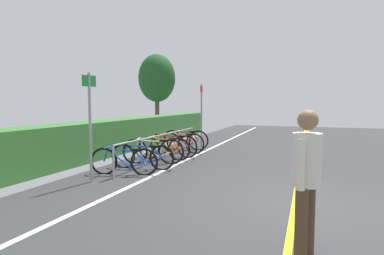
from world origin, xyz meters
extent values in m
cube|color=#353538|center=(0.00, 0.00, -0.03)|extent=(37.08, 10.41, 0.05)
cube|color=gold|center=(0.00, -0.08, 0.00)|extent=(33.38, 0.10, 0.00)
cube|color=gold|center=(0.00, 0.08, 0.00)|extent=(33.38, 0.10, 0.00)
cube|color=white|center=(0.00, 3.37, 0.00)|extent=(33.38, 0.12, 0.00)
cylinder|color=#9EA0A5|center=(0.49, 4.09, 0.38)|extent=(0.05, 0.05, 0.77)
cylinder|color=#9EA0A5|center=(1.81, 4.09, 0.38)|extent=(0.05, 0.05, 0.77)
cylinder|color=#9EA0A5|center=(3.12, 4.09, 0.38)|extent=(0.05, 0.05, 0.77)
cylinder|color=#9EA0A5|center=(4.44, 4.09, 0.38)|extent=(0.05, 0.05, 0.77)
cylinder|color=#9EA0A5|center=(5.76, 4.09, 0.38)|extent=(0.05, 0.05, 0.77)
cylinder|color=#9EA0A5|center=(3.12, 4.09, 0.77)|extent=(5.27, 0.04, 0.04)
torus|color=black|center=(0.81, 4.58, 0.32)|extent=(0.22, 0.68, 0.69)
torus|color=black|center=(1.06, 3.60, 0.32)|extent=(0.22, 0.68, 0.69)
cylinder|color=#1947B7|center=(0.91, 4.22, 0.39)|extent=(0.18, 0.57, 0.47)
cylinder|color=#1947B7|center=(0.92, 4.15, 0.60)|extent=(0.20, 0.68, 0.07)
cylinder|color=#1947B7|center=(0.99, 3.88, 0.38)|extent=(0.08, 0.17, 0.42)
cylinder|color=#1947B7|center=(1.02, 3.78, 0.24)|extent=(0.13, 0.36, 0.18)
cylinder|color=#1947B7|center=(1.04, 3.71, 0.45)|extent=(0.10, 0.25, 0.29)
cylinder|color=#1947B7|center=(0.83, 4.53, 0.46)|extent=(0.07, 0.14, 0.31)
cube|color=black|center=(1.01, 3.82, 0.61)|extent=(0.13, 0.21, 0.05)
cylinder|color=#1947B7|center=(0.84, 4.48, 0.66)|extent=(0.45, 0.14, 0.03)
torus|color=black|center=(1.64, 4.56, 0.31)|extent=(0.12, 0.69, 0.69)
torus|color=black|center=(1.75, 3.46, 0.31)|extent=(0.12, 0.69, 0.69)
cylinder|color=#1947B7|center=(1.68, 4.15, 0.39)|extent=(0.10, 0.63, 0.47)
cylinder|color=#1947B7|center=(1.69, 4.08, 0.60)|extent=(0.11, 0.75, 0.07)
cylinder|color=#1947B7|center=(1.72, 3.78, 0.38)|extent=(0.05, 0.18, 0.42)
cylinder|color=#1947B7|center=(1.73, 3.66, 0.24)|extent=(0.07, 0.40, 0.18)
cylinder|color=#1947B7|center=(1.73, 3.58, 0.45)|extent=(0.06, 0.27, 0.29)
cylinder|color=#1947B7|center=(1.65, 4.50, 0.46)|extent=(0.05, 0.15, 0.31)
cube|color=black|center=(1.72, 3.70, 0.61)|extent=(0.10, 0.21, 0.05)
cylinder|color=#1947B7|center=(1.65, 4.45, 0.66)|extent=(0.46, 0.07, 0.03)
torus|color=black|center=(2.30, 4.58, 0.34)|extent=(0.27, 0.73, 0.74)
torus|color=black|center=(2.60, 3.57, 0.34)|extent=(0.27, 0.73, 0.74)
cylinder|color=white|center=(2.41, 4.20, 0.43)|extent=(0.21, 0.59, 0.51)
cylinder|color=white|center=(2.43, 4.13, 0.65)|extent=(0.24, 0.70, 0.07)
cylinder|color=white|center=(2.51, 3.86, 0.41)|extent=(0.08, 0.17, 0.46)
cylinder|color=white|center=(2.55, 3.75, 0.27)|extent=(0.14, 0.38, 0.19)
cylinder|color=white|center=(2.56, 3.68, 0.49)|extent=(0.11, 0.26, 0.31)
cylinder|color=white|center=(2.31, 4.53, 0.51)|extent=(0.07, 0.14, 0.34)
cube|color=black|center=(2.53, 3.79, 0.66)|extent=(0.13, 0.21, 0.05)
cylinder|color=white|center=(2.33, 4.48, 0.72)|extent=(0.45, 0.16, 0.03)
torus|color=black|center=(3.14, 4.57, 0.33)|extent=(0.09, 0.72, 0.72)
torus|color=black|center=(3.19, 3.57, 0.33)|extent=(0.09, 0.72, 0.72)
cylinder|color=orange|center=(3.16, 4.20, 0.41)|extent=(0.06, 0.58, 0.49)
cylinder|color=orange|center=(3.16, 4.13, 0.63)|extent=(0.07, 0.69, 0.07)
cylinder|color=orange|center=(3.18, 3.86, 0.40)|extent=(0.04, 0.17, 0.44)
cylinder|color=orange|center=(3.18, 3.75, 0.26)|extent=(0.05, 0.37, 0.18)
cylinder|color=orange|center=(3.18, 3.68, 0.47)|extent=(0.05, 0.25, 0.30)
cylinder|color=orange|center=(3.14, 4.52, 0.49)|extent=(0.04, 0.14, 0.33)
cube|color=black|center=(3.18, 3.79, 0.64)|extent=(0.09, 0.20, 0.05)
cylinder|color=orange|center=(3.15, 4.47, 0.70)|extent=(0.46, 0.05, 0.03)
torus|color=black|center=(3.89, 4.59, 0.34)|extent=(0.18, 0.74, 0.74)
torus|color=black|center=(3.71, 3.50, 0.34)|extent=(0.18, 0.74, 0.74)
cylinder|color=red|center=(3.82, 4.18, 0.43)|extent=(0.14, 0.62, 0.51)
cylinder|color=red|center=(3.81, 4.11, 0.65)|extent=(0.16, 0.74, 0.07)
cylinder|color=red|center=(3.76, 3.81, 0.41)|extent=(0.07, 0.18, 0.46)
cylinder|color=red|center=(3.74, 3.69, 0.27)|extent=(0.10, 0.40, 0.19)
cylinder|color=red|center=(3.73, 3.62, 0.49)|extent=(0.08, 0.27, 0.32)
cylinder|color=red|center=(3.88, 4.53, 0.51)|extent=(0.06, 0.15, 0.34)
cube|color=black|center=(3.75, 3.74, 0.67)|extent=(0.11, 0.21, 0.05)
cylinder|color=red|center=(3.87, 4.48, 0.72)|extent=(0.46, 0.11, 0.03)
torus|color=black|center=(4.67, 4.51, 0.33)|extent=(0.15, 0.73, 0.73)
torus|color=black|center=(4.54, 3.55, 0.33)|extent=(0.15, 0.73, 0.73)
cylinder|color=silver|center=(4.62, 4.15, 0.42)|extent=(0.11, 0.56, 0.50)
cylinder|color=silver|center=(4.61, 4.09, 0.64)|extent=(0.12, 0.66, 0.07)
cylinder|color=silver|center=(4.58, 3.82, 0.40)|extent=(0.06, 0.16, 0.45)
cylinder|color=silver|center=(4.56, 3.72, 0.26)|extent=(0.08, 0.36, 0.18)
cylinder|color=silver|center=(4.56, 3.65, 0.48)|extent=(0.07, 0.25, 0.31)
cylinder|color=silver|center=(4.66, 4.46, 0.49)|extent=(0.05, 0.14, 0.33)
cube|color=black|center=(4.57, 3.76, 0.65)|extent=(0.11, 0.21, 0.05)
cylinder|color=silver|center=(4.66, 4.42, 0.70)|extent=(0.46, 0.09, 0.03)
torus|color=black|center=(5.16, 4.65, 0.35)|extent=(0.19, 0.75, 0.76)
torus|color=black|center=(5.33, 3.69, 0.35)|extent=(0.19, 0.75, 0.76)
cylinder|color=red|center=(5.23, 4.29, 0.44)|extent=(0.14, 0.56, 0.52)
cylinder|color=red|center=(5.24, 4.23, 0.66)|extent=(0.15, 0.66, 0.07)
cylinder|color=red|center=(5.29, 3.96, 0.42)|extent=(0.06, 0.17, 0.46)
cylinder|color=red|center=(5.30, 3.86, 0.27)|extent=(0.10, 0.36, 0.19)
cylinder|color=red|center=(5.32, 3.80, 0.50)|extent=(0.08, 0.25, 0.32)
cylinder|color=red|center=(5.17, 4.60, 0.52)|extent=(0.06, 0.14, 0.34)
cube|color=black|center=(5.30, 3.90, 0.68)|extent=(0.11, 0.21, 0.05)
cylinder|color=red|center=(5.18, 4.55, 0.73)|extent=(0.46, 0.11, 0.03)
cylinder|color=#4C3826|center=(-1.85, -0.14, 0.42)|extent=(0.14, 0.14, 0.83)
cylinder|color=#4C3826|center=(-2.12, -0.06, 0.42)|extent=(0.14, 0.14, 0.83)
cylinder|color=silver|center=(-1.98, -0.10, 1.13)|extent=(0.32, 0.32, 0.59)
sphere|color=#8C6647|center=(-1.98, -0.10, 1.57)|extent=(0.23, 0.23, 0.23)
cylinder|color=silver|center=(-1.79, -0.16, 1.10)|extent=(0.09, 0.09, 0.55)
cylinder|color=silver|center=(-2.18, -0.05, 1.10)|extent=(0.09, 0.09, 0.55)
cylinder|color=gray|center=(0.07, 4.38, 1.20)|extent=(0.06, 0.06, 2.40)
cube|color=#198C33|center=(0.07, 4.38, 2.22)|extent=(0.36, 0.10, 0.24)
cylinder|color=gray|center=(6.20, 3.86, 1.23)|extent=(0.06, 0.06, 2.46)
cube|color=red|center=(6.20, 3.86, 2.28)|extent=(0.36, 0.07, 0.24)
cube|color=#387533|center=(4.62, 6.29, 0.57)|extent=(14.27, 1.05, 1.15)
cylinder|color=brown|center=(10.50, 7.92, 0.95)|extent=(0.24, 0.24, 1.90)
ellipsoid|color=#1C4C21|center=(10.50, 7.92, 3.10)|extent=(2.05, 2.05, 2.65)
camera|label=1|loc=(-5.71, -0.11, 1.77)|focal=29.92mm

